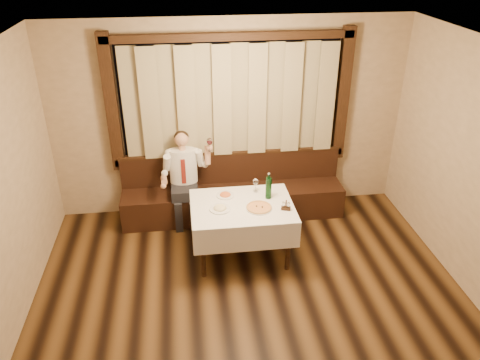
{
  "coord_description": "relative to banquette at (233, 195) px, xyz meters",
  "views": [
    {
      "loc": [
        -0.66,
        -3.21,
        3.75
      ],
      "look_at": [
        0.0,
        1.9,
        1.0
      ],
      "focal_mm": 35.0,
      "sensor_mm": 36.0,
      "label": 1
    }
  ],
  "objects": [
    {
      "name": "dining_table",
      "position": [
        0.0,
        -1.02,
        0.34
      ],
      "size": [
        1.27,
        0.97,
        0.76
      ],
      "color": "black",
      "rests_on": "ground"
    },
    {
      "name": "table_wine_glass",
      "position": [
        0.22,
        -0.71,
        0.59
      ],
      "size": [
        0.07,
        0.07,
        0.19
      ],
      "rotation": [
        0.0,
        0.0,
        0.29
      ],
      "color": "white",
      "rests_on": "dining_table"
    },
    {
      "name": "room",
      "position": [
        -0.0,
        -1.75,
        1.19
      ],
      "size": [
        5.01,
        6.01,
        2.81
      ],
      "color": "black",
      "rests_on": "ground"
    },
    {
      "name": "pasta_cream",
      "position": [
        -0.28,
        -1.09,
        0.48
      ],
      "size": [
        0.26,
        0.26,
        0.09
      ],
      "rotation": [
        0.0,
        0.0,
        -0.25
      ],
      "color": "white",
      "rests_on": "dining_table"
    },
    {
      "name": "pizza",
      "position": [
        0.19,
        -1.13,
        0.46
      ],
      "size": [
        0.33,
        0.33,
        0.03
      ],
      "rotation": [
        0.0,
        0.0,
        0.35
      ],
      "color": "white",
      "rests_on": "dining_table"
    },
    {
      "name": "banquette",
      "position": [
        0.0,
        0.0,
        0.0
      ],
      "size": [
        3.2,
        0.61,
        0.94
      ],
      "color": "black",
      "rests_on": "ground"
    },
    {
      "name": "pasta_red",
      "position": [
        -0.18,
        -0.77,
        0.48
      ],
      "size": [
        0.23,
        0.23,
        0.08
      ],
      "rotation": [
        0.0,
        0.0,
        -0.25
      ],
      "color": "white",
      "rests_on": "dining_table"
    },
    {
      "name": "seated_man",
      "position": [
        -0.69,
        -0.09,
        0.48
      ],
      "size": [
        0.73,
        0.54,
        1.35
      ],
      "color": "black",
      "rests_on": "ground"
    },
    {
      "name": "cruet_caddy",
      "position": [
        0.51,
        -1.2,
        0.49
      ],
      "size": [
        0.12,
        0.09,
        0.12
      ],
      "rotation": [
        0.0,
        0.0,
        -0.32
      ],
      "color": "black",
      "rests_on": "dining_table"
    },
    {
      "name": "green_bottle",
      "position": [
        0.35,
        -0.89,
        0.6
      ],
      "size": [
        0.08,
        0.08,
        0.35
      ],
      "rotation": [
        0.0,
        0.0,
        -0.08
      ],
      "color": "#0D4016",
      "rests_on": "dining_table"
    }
  ]
}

